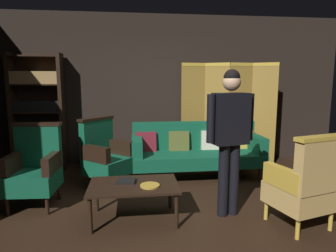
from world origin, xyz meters
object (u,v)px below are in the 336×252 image
at_px(velvet_couch, 196,149).
at_px(standing_figure, 230,130).
at_px(potted_plant, 95,146).
at_px(armchair_wing_left, 105,155).
at_px(armchair_wing_right, 35,168).
at_px(folding_screen, 228,113).
at_px(coffee_table, 134,188).
at_px(bookshelf, 38,109).
at_px(book_black_cloth, 126,181).
at_px(armchair_gilt_accent, 304,184).
at_px(brass_tray, 150,185).

distance_m(velvet_couch, standing_figure, 1.59).
bearing_deg(velvet_couch, potted_plant, 166.18).
relative_size(armchair_wing_left, armchair_wing_right, 1.00).
distance_m(folding_screen, coffee_table, 2.80).
relative_size(coffee_table, armchair_wing_right, 0.96).
bearing_deg(coffee_table, velvet_couch, 54.83).
bearing_deg(standing_figure, velvet_couch, 92.49).
height_order(bookshelf, potted_plant, bookshelf).
bearing_deg(book_black_cloth, standing_figure, -3.91).
xyz_separation_m(potted_plant, book_black_cloth, (0.58, -1.82, -0.03)).
distance_m(folding_screen, armchair_wing_left, 2.45).
relative_size(armchair_gilt_accent, armchair_wing_right, 1.00).
distance_m(coffee_table, standing_figure, 1.28).
xyz_separation_m(coffee_table, potted_plant, (-0.66, 1.89, 0.09)).
height_order(bookshelf, velvet_couch, bookshelf).
relative_size(coffee_table, standing_figure, 0.59).
relative_size(folding_screen, potted_plant, 2.37).
bearing_deg(armchair_wing_right, brass_tray, -24.31).
bearing_deg(folding_screen, velvet_couch, -140.50).
relative_size(velvet_couch, armchair_wing_left, 2.04).
height_order(coffee_table, standing_figure, standing_figure).
bearing_deg(standing_figure, armchair_gilt_accent, -29.90).
relative_size(armchair_wing_right, brass_tray, 4.78).
bearing_deg(brass_tray, potted_plant, 113.06).
bearing_deg(brass_tray, book_black_cloth, 148.61).
bearing_deg(armchair_wing_right, potted_plant, 66.94).
height_order(armchair_wing_right, potted_plant, armchair_wing_right).
relative_size(coffee_table, armchair_gilt_accent, 0.96).
relative_size(armchair_wing_left, brass_tray, 4.78).
relative_size(folding_screen, brass_tray, 8.72).
xyz_separation_m(folding_screen, standing_figure, (-0.67, -2.09, 0.04)).
relative_size(velvet_couch, armchair_gilt_accent, 2.04).
distance_m(folding_screen, potted_plant, 2.50).
relative_size(coffee_table, armchair_wing_left, 0.96).
relative_size(standing_figure, brass_tray, 7.81).
height_order(armchair_gilt_accent, book_black_cloth, armchair_gilt_accent).
height_order(armchair_gilt_accent, armchair_wing_right, same).
xyz_separation_m(armchair_wing_left, standing_figure, (1.52, -1.10, 0.54)).
bearing_deg(velvet_couch, bookshelf, 164.70).
xyz_separation_m(velvet_couch, book_black_cloth, (-1.12, -1.40, -0.02)).
bearing_deg(armchair_gilt_accent, velvet_couch, 112.03).
bearing_deg(brass_tray, armchair_wing_left, 116.70).
height_order(velvet_couch, standing_figure, standing_figure).
bearing_deg(folding_screen, standing_figure, -107.82).
bearing_deg(book_black_cloth, velvet_couch, 51.28).
bearing_deg(folding_screen, brass_tray, -126.42).
bearing_deg(armchair_wing_right, armchair_wing_left, 33.26).
xyz_separation_m(standing_figure, brass_tray, (-0.93, -0.08, -0.60)).
distance_m(armchair_wing_right, standing_figure, 2.46).
distance_m(bookshelf, brass_tray, 3.01).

